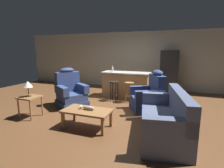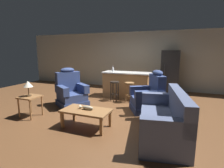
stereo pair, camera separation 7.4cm
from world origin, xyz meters
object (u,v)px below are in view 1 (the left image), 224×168
(recliner_near_lamp, at_px, (71,92))
(bar_stool_right, at_px, (129,88))
(fish_figurine, at_px, (87,108))
(kitchen_island, at_px, (126,84))
(couch, at_px, (166,120))
(end_table, at_px, (30,100))
(coffee_table, at_px, (87,112))
(refrigerator, at_px, (169,72))
(bar_stool_left, at_px, (114,87))
(recliner_near_island, at_px, (149,97))
(table_lamp, at_px, (28,85))
(bottle_tall_green, at_px, (112,70))

(recliner_near_lamp, height_order, bar_stool_right, recliner_near_lamp)
(fish_figurine, relative_size, kitchen_island, 0.19)
(couch, distance_m, bar_stool_right, 2.50)
(bar_stool_right, bearing_deg, end_table, -131.97)
(coffee_table, xyz_separation_m, refrigerator, (1.53, 4.17, 0.52))
(couch, xyz_separation_m, bar_stool_right, (-1.36, 2.10, 0.13))
(fish_figurine, height_order, bar_stool_left, bar_stool_left)
(coffee_table, height_order, kitchen_island, kitchen_island)
(bar_stool_right, xyz_separation_m, refrigerator, (1.18, 1.83, 0.41))
(bar_stool_left, distance_m, refrigerator, 2.55)
(recliner_near_island, xyz_separation_m, table_lamp, (-2.87, -1.62, 0.45))
(recliner_near_island, distance_m, bar_stool_right, 1.04)
(kitchen_island, distance_m, refrigerator, 1.95)
(table_lamp, relative_size, kitchen_island, 0.23)
(coffee_table, relative_size, bar_stool_right, 1.62)
(end_table, height_order, table_lamp, table_lamp)
(refrigerator, relative_size, bottle_tall_green, 7.25)
(recliner_near_island, relative_size, bottle_tall_green, 4.94)
(coffee_table, relative_size, refrigerator, 0.62)
(bar_stool_right, distance_m, refrigerator, 2.22)
(kitchen_island, distance_m, bar_stool_right, 0.70)
(kitchen_island, relative_size, bottle_tall_green, 7.41)
(end_table, relative_size, bar_stool_left, 0.82)
(recliner_near_island, bearing_deg, bar_stool_right, -68.26)
(end_table, xyz_separation_m, bottle_tall_green, (1.28, 2.73, 0.58))
(coffee_table, distance_m, couch, 1.72)
(fish_figurine, distance_m, refrigerator, 4.44)
(fish_figurine, bearing_deg, end_table, 179.07)
(end_table, height_order, kitchen_island, kitchen_island)
(bar_stool_right, bearing_deg, bar_stool_left, 180.00)
(recliner_near_lamp, bearing_deg, fish_figurine, -11.19)
(coffee_table, bearing_deg, recliner_near_island, 55.65)
(table_lamp, xyz_separation_m, bar_stool_left, (1.54, 2.30, -0.40))
(recliner_near_lamp, xyz_separation_m, bottle_tall_green, (0.88, 1.47, 0.62))
(kitchen_island, relative_size, bar_stool_right, 2.65)
(coffee_table, bearing_deg, bar_stool_right, 81.64)
(couch, bearing_deg, end_table, -7.41)
(end_table, bearing_deg, fish_figurine, -0.93)
(couch, relative_size, bar_stool_left, 2.97)
(coffee_table, height_order, recliner_near_lamp, recliner_near_lamp)
(refrigerator, distance_m, bottle_tall_green, 2.41)
(kitchen_island, height_order, bar_stool_right, kitchen_island)
(couch, distance_m, kitchen_island, 3.20)
(table_lamp, bearing_deg, recliner_near_island, 29.50)
(recliner_near_island, relative_size, bar_stool_left, 1.76)
(coffee_table, bearing_deg, kitchen_island, 89.23)
(coffee_table, height_order, bottle_tall_green, bottle_tall_green)
(couch, distance_m, table_lamp, 3.48)
(recliner_near_island, bearing_deg, refrigerator, -126.48)
(fish_figurine, xyz_separation_m, recliner_near_lamp, (-1.31, 1.29, -0.04))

